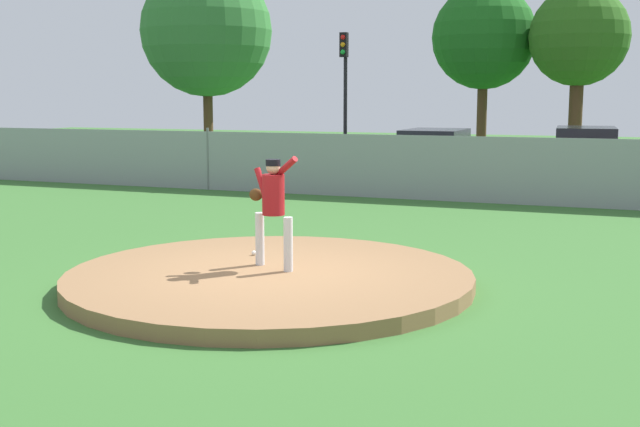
# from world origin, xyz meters

# --- Properties ---
(ground_plane) EXTENTS (80.00, 80.00, 0.00)m
(ground_plane) POSITION_xyz_m (0.00, 6.00, 0.00)
(ground_plane) COLOR #386B2D
(asphalt_strip) EXTENTS (44.00, 7.00, 0.01)m
(asphalt_strip) POSITION_xyz_m (0.00, 14.50, 0.00)
(asphalt_strip) COLOR #2B2B2D
(asphalt_strip) RESTS_ON ground_plane
(pitchers_mound) EXTENTS (5.73, 5.73, 0.21)m
(pitchers_mound) POSITION_xyz_m (0.00, 0.00, 0.10)
(pitchers_mound) COLOR olive
(pitchers_mound) RESTS_ON ground_plane
(pitcher_youth) EXTENTS (0.82, 0.38, 1.63)m
(pitcher_youth) POSITION_xyz_m (-0.04, 0.22, 1.17)
(pitcher_youth) COLOR silver
(pitcher_youth) RESTS_ON pitchers_mound
(baseball) EXTENTS (0.07, 0.07, 0.07)m
(baseball) POSITION_xyz_m (-0.71, 0.94, 0.25)
(baseball) COLOR white
(baseball) RESTS_ON pitchers_mound
(chainlink_fence) EXTENTS (33.10, 0.07, 1.76)m
(chainlink_fence) POSITION_xyz_m (0.00, 10.00, 0.83)
(chainlink_fence) COLOR gray
(chainlink_fence) RESTS_ON ground_plane
(parked_car_charcoal) EXTENTS (1.96, 4.64, 1.63)m
(parked_car_charcoal) POSITION_xyz_m (-1.13, 14.53, 0.79)
(parked_car_charcoal) COLOR #232328
(parked_car_charcoal) RESTS_ON ground_plane
(parked_car_burgundy) EXTENTS (2.13, 4.63, 1.74)m
(parked_car_burgundy) POSITION_xyz_m (3.31, 14.99, 0.83)
(parked_car_burgundy) COLOR maroon
(parked_car_burgundy) RESTS_ON ground_plane
(traffic_cone_orange) EXTENTS (0.40, 0.40, 0.55)m
(traffic_cone_orange) POSITION_xyz_m (-9.18, 13.40, 0.26)
(traffic_cone_orange) COLOR orange
(traffic_cone_orange) RESTS_ON asphalt_strip
(traffic_light_near) EXTENTS (0.28, 0.46, 4.98)m
(traffic_light_near) POSITION_xyz_m (-5.61, 18.67, 3.40)
(traffic_light_near) COLOR black
(traffic_light_near) RESTS_ON ground_plane
(tree_leaning_west) EXTENTS (5.96, 5.96, 8.56)m
(tree_leaning_west) POSITION_xyz_m (-13.73, 22.69, 5.57)
(tree_leaning_west) COLOR #4C331E
(tree_leaning_west) RESTS_ON ground_plane
(tree_bushy_near) EXTENTS (4.18, 4.18, 7.08)m
(tree_bushy_near) POSITION_xyz_m (-1.24, 23.12, 4.97)
(tree_bushy_near) COLOR #4C331E
(tree_bushy_near) RESTS_ON ground_plane
(tree_tall_centre) EXTENTS (3.71, 3.71, 6.72)m
(tree_tall_centre) POSITION_xyz_m (2.48, 22.15, 4.81)
(tree_tall_centre) COLOR #4C331E
(tree_tall_centre) RESTS_ON ground_plane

